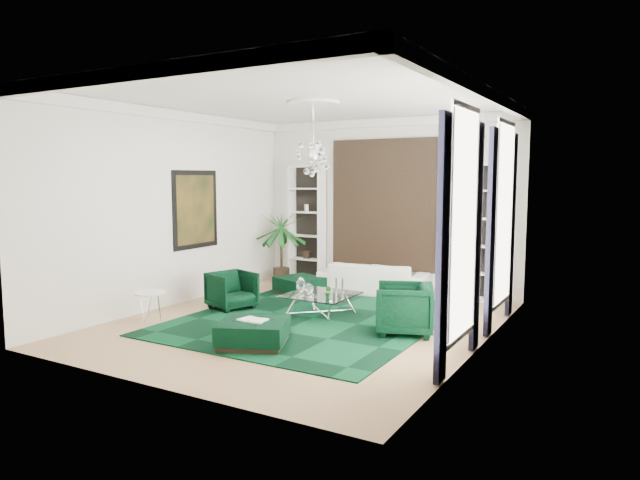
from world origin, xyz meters
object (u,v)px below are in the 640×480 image
Objects in this scene: coffee_table at (320,305)px; sofa at (373,278)px; armchair_left at (232,290)px; side_table at (150,308)px; palm at (281,238)px; armchair_right at (404,309)px; ottoman_side at (300,286)px; ottoman_front at (253,333)px.

sofa is at bearing 90.00° from coffee_table.
sofa is 3.18m from armchair_left.
armchair_left is at bearing -168.69° from coffee_table.
palm is at bearing 91.35° from side_table.
armchair_left is (-1.75, -2.65, 0.02)m from sofa.
armchair_right is 5.06m from palm.
armchair_right is 3.59m from ottoman_side.
coffee_table is 2.10m from ottoman_front.
armchair_left is 2.52m from ottoman_front.
ottoman_front is at bearing -115.72° from armchair_left.
palm reaches higher than ottoman_front.
armchair_right reaches higher than side_table.
ottoman_front reaches higher than ottoman_side.
armchair_left is 1.79m from coffee_table.
sofa is at bearing -167.62° from armchair_right.
side_table reaches higher than coffee_table.
ottoman_front is at bearing 81.76° from sofa.
palm reaches higher than side_table.
palm is (-2.50, 4.50, 0.88)m from ottoman_front.
armchair_left reaches higher than coffee_table.
side_table reaches higher than ottoman_side.
armchair_right is 0.42× the size of palm.
side_table is (-4.10, -1.50, -0.15)m from armchair_right.
side_table is at bearing -141.79° from coffee_table.
ottoman_side is at bearing 5.94° from armchair_left.
armchair_left reaches higher than side_table.
armchair_left reaches higher than sofa.
sofa is 1.96× the size of coffee_table.
ottoman_front is 5.22m from palm.
palm is at bearing 119.05° from ottoman_front.
armchair_left is 1.85m from ottoman_side.
side_table is at bearing 176.67° from armchair_left.
sofa is 2.73× the size of ottoman_side.
sofa is at bearing 60.48° from side_table.
armchair_left is 0.37× the size of palm.
sofa is 2.56m from palm.
armchair_right reaches higher than armchair_left.
armchair_right is 0.76× the size of coffee_table.
side_table is (-2.35, -1.85, 0.05)m from coffee_table.
ottoman_side is at bearing 132.95° from coffee_table.
ottoman_side is at bearing 73.14° from side_table.
armchair_right reaches higher than ottoman_side.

